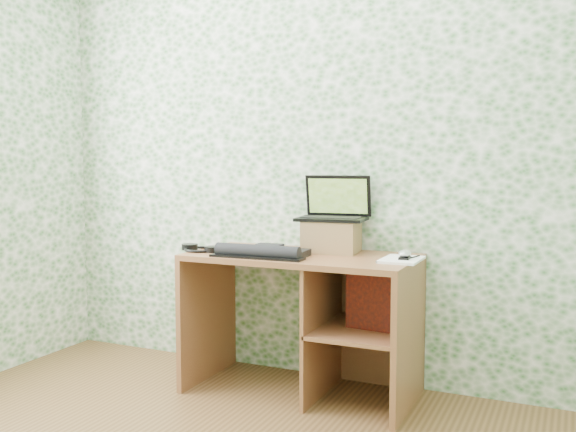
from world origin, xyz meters
The scene contains 10 objects.
wall_back centered at (0.00, 1.75, 1.30)m, with size 3.50×3.50×0.00m, color white.
desk centered at (0.08, 1.47, 0.48)m, with size 1.20×0.60×0.75m.
riser centered at (0.12, 1.58, 0.84)m, with size 0.29×0.24×0.17m, color brown.
laptop centered at (0.12, 1.62, 0.98)m, with size 0.39×0.29×0.24m.
keyboard centered at (-0.16, 1.29, 0.77)m, with size 0.50×0.27×0.07m.
headphones centered at (-0.56, 1.33, 0.76)m, with size 0.26×0.21×0.03m.
notepad centered at (0.54, 1.44, 0.76)m, with size 0.19×0.27×0.01m, color white.
mouse centered at (0.56, 1.44, 0.78)m, with size 0.06×0.10×0.03m, color silver.
pen centered at (0.59, 1.50, 0.77)m, with size 0.01×0.01×0.11m, color black.
red_box centered at (0.40, 1.44, 0.55)m, with size 0.26×0.08×0.32m, color maroon.
Camera 1 is at (1.33, -1.66, 1.25)m, focal length 40.00 mm.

